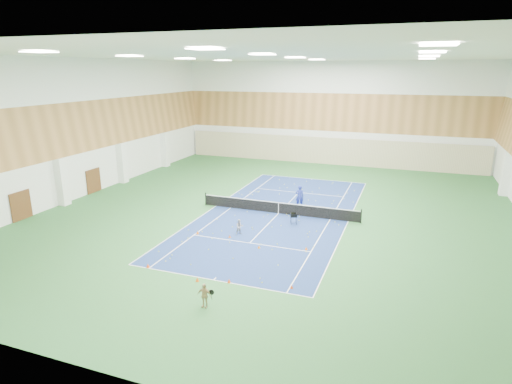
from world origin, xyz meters
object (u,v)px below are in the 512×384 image
tennis_net (279,207)px  ball_cart (294,219)px  coach (300,196)px  child_apron (204,295)px  child_court (240,227)px

tennis_net → ball_cart: size_ratio=15.59×
coach → ball_cart: bearing=80.8°
coach → ball_cart: (0.60, -4.01, -0.53)m
child_apron → tennis_net: bearing=91.5°
tennis_net → ball_cart: 2.54m
coach → child_court: size_ratio=1.74×
child_apron → child_court: bearing=100.5°
child_court → ball_cart: size_ratio=1.31×
ball_cart → coach: bearing=74.7°
tennis_net → coach: 2.47m
ball_cart → tennis_net: bearing=109.5°
coach → child_apron: bearing=71.0°
tennis_net → child_apron: bearing=-87.0°
child_court → child_apron: (2.00, -9.35, 0.07)m
tennis_net → ball_cart: (1.74, -1.85, -0.14)m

